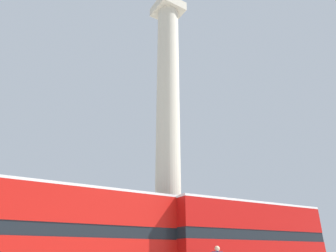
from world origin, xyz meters
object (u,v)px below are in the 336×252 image
Objects in this scene: bus_a at (73,231)px; monument_column at (168,161)px; bus_b at (249,237)px; street_lamp at (230,231)px; equestrian_statue at (242,251)px.

monument_column is at bearing 27.86° from bus_a.
bus_b is 3.67m from street_lamp.
street_lamp is at bearing -27.36° from monument_column.
bus_b is 1.78× the size of equestrian_statue.
equestrian_statue is 11.13m from street_lamp.
bus_b is at bearing -66.56° from monument_column.
bus_b is (2.28, -5.27, -5.60)m from monument_column.
bus_a is 1.84× the size of equestrian_statue.
bus_a reaches higher than bus_b.
street_lamp is (1.60, 3.26, 0.57)m from bus_b.
street_lamp is at bearing 9.96° from bus_a.
monument_column is 14.68m from equestrian_statue.
bus_a is at bearing -177.49° from equestrian_statue.
street_lamp is (-8.29, -7.33, 1.20)m from equestrian_statue.
equestrian_statue reaches higher than bus_b.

